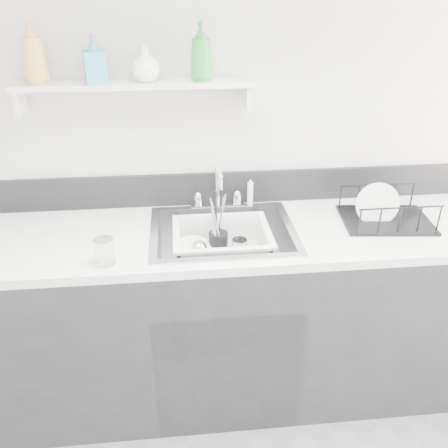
{
  "coord_description": "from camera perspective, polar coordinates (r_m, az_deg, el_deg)",
  "views": [
    {
      "loc": [
        -0.19,
        -0.65,
        1.91
      ],
      "look_at": [
        0.0,
        1.14,
        0.98
      ],
      "focal_mm": 38.0,
      "sensor_mm": 36.0,
      "label": 1
    }
  ],
  "objects": [
    {
      "name": "faucet",
      "position": [
        2.29,
        -0.76,
        3.38
      ],
      "size": [
        0.26,
        0.18,
        0.23
      ],
      "color": "silver",
      "rests_on": "counter_run"
    },
    {
      "name": "backsplash",
      "position": [
        2.33,
        -0.88,
        4.34
      ],
      "size": [
        3.2,
        0.02,
        0.16
      ],
      "primitive_type": "cube",
      "color": "black",
      "rests_on": "counter_run"
    },
    {
      "name": "soap_bottle_b",
      "position": [
        2.1,
        -15.36,
        18.57
      ],
      "size": [
        0.1,
        0.1,
        0.19
      ],
      "primitive_type": "imported",
      "rotation": [
        0.0,
        0.0,
        0.25
      ],
      "color": "#31A6C3",
      "rests_on": "wall_shelf"
    },
    {
      "name": "sink",
      "position": [
        2.14,
        -0.14,
        -2.95
      ],
      "size": [
        0.64,
        0.52,
        0.2
      ],
      "primitive_type": null,
      "color": "silver",
      "rests_on": "counter_run"
    },
    {
      "name": "room_shell",
      "position": [
        1.08,
        4.29,
        15.13
      ],
      "size": [
        3.5,
        3.0,
        2.6
      ],
      "color": "silver",
      "rests_on": "ground"
    },
    {
      "name": "soap_bottle_d",
      "position": [
        2.07,
        -2.79,
        19.98
      ],
      "size": [
        0.11,
        0.11,
        0.23
      ],
      "primitive_type": "imported",
      "rotation": [
        0.0,
        0.0,
        -0.21
      ],
      "color": "#298C31",
      "rests_on": "wall_shelf"
    },
    {
      "name": "tumbler_in_tub",
      "position": [
        2.17,
        1.89,
        -3.03
      ],
      "size": [
        0.07,
        0.07,
        0.1
      ],
      "primitive_type": "cylinder",
      "rotation": [
        0.0,
        0.0,
        0.05
      ],
      "color": "white",
      "rests_on": "wash_tub"
    },
    {
      "name": "ladle",
      "position": [
        2.13,
        -1.3,
        -3.82
      ],
      "size": [
        0.31,
        0.24,
        0.08
      ],
      "primitive_type": null,
      "rotation": [
        0.0,
        0.0,
        -0.52
      ],
      "color": "silver",
      "rests_on": "wash_tub"
    },
    {
      "name": "side_sprayer",
      "position": [
        2.32,
        3.16,
        3.85
      ],
      "size": [
        0.03,
        0.03,
        0.14
      ],
      "primitive_type": "cylinder",
      "color": "white",
      "rests_on": "counter_run"
    },
    {
      "name": "soap_bottle_a",
      "position": [
        2.15,
        -21.94,
        18.64
      ],
      "size": [
        0.1,
        0.1,
        0.25
      ],
      "primitive_type": "imported",
      "rotation": [
        0.0,
        0.0,
        -0.03
      ],
      "color": "#E5B24F",
      "rests_on": "wall_shelf"
    },
    {
      "name": "plate_stack",
      "position": [
        2.15,
        -3.13,
        -4.02
      ],
      "size": [
        0.24,
        0.24,
        0.1
      ],
      "rotation": [
        0.0,
        0.0,
        0.36
      ],
      "color": "white",
      "rests_on": "wash_tub"
    },
    {
      "name": "utensil_cup",
      "position": [
        2.19,
        -0.69,
        -2.19
      ],
      "size": [
        0.09,
        0.09,
        0.3
      ],
      "rotation": [
        0.0,
        0.0,
        -0.36
      ],
      "color": "black",
      "rests_on": "wash_tub"
    },
    {
      "name": "wash_tub",
      "position": [
        2.15,
        -0.26,
        -2.75
      ],
      "size": [
        0.44,
        0.35,
        0.17
      ],
      "primitive_type": null,
      "rotation": [
        0.0,
        0.0,
        -0.0
      ],
      "color": "white",
      "rests_on": "sink"
    },
    {
      "name": "counter_run",
      "position": [
        2.35,
        -0.13,
        -10.76
      ],
      "size": [
        3.2,
        0.62,
        0.92
      ],
      "color": "black",
      "rests_on": "ground"
    },
    {
      "name": "dish_rack",
      "position": [
        2.28,
        19.07,
        1.88
      ],
      "size": [
        0.42,
        0.34,
        0.14
      ],
      "primitive_type": null,
      "rotation": [
        0.0,
        0.0,
        -0.1
      ],
      "color": "black",
      "rests_on": "counter_run"
    },
    {
      "name": "soap_bottle_c",
      "position": [
        2.08,
        -9.44,
        18.54
      ],
      "size": [
        0.12,
        0.12,
        0.15
      ],
      "primitive_type": "imported",
      "rotation": [
        0.0,
        0.0,
        -0.01
      ],
      "color": "white",
      "rests_on": "wall_shelf"
    },
    {
      "name": "wall_shelf",
      "position": [
        2.12,
        -10.67,
        16.0
      ],
      "size": [
        1.0,
        0.16,
        0.12
      ],
      "color": "silver",
      "rests_on": "room_shell"
    },
    {
      "name": "tumbler_counter",
      "position": [
        1.9,
        -14.16,
        -3.24
      ],
      "size": [
        0.09,
        0.09,
        0.11
      ],
      "primitive_type": "cylinder",
      "rotation": [
        0.0,
        0.0,
        0.2
      ],
      "color": "white",
      "rests_on": "counter_run"
    },
    {
      "name": "bowl_small",
      "position": [
        2.13,
        2.3,
        -4.68
      ],
      "size": [
        0.1,
        0.1,
        0.03
      ],
      "primitive_type": "imported",
      "rotation": [
        0.0,
        0.0,
        0.04
      ],
      "color": "white",
      "rests_on": "wash_tub"
    }
  ]
}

